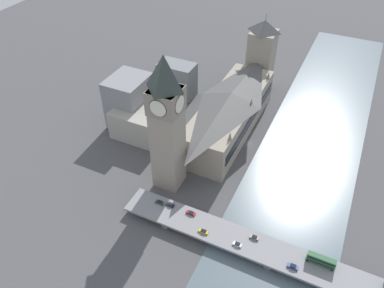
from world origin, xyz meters
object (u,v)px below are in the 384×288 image
Objects in this scene: car_northbound_tail at (293,266)px; car_southbound_extra at (254,237)px; victoria_tower at (261,55)px; car_southbound_lead at (191,213)px; car_southbound_mid at (160,202)px; double_decker_bus_lead at (321,260)px; road_bridge at (272,253)px; car_northbound_lead at (170,205)px; clock_tower at (167,122)px; car_northbound_mid at (203,231)px; car_southbound_tail at (237,244)px; parliament_hall at (230,112)px.

car_northbound_tail is 1.10× the size of car_southbound_extra.
car_southbound_lead is at bearing 94.04° from victoria_tower.
double_decker_bus_lead is at bearing -179.98° from car_southbound_mid.
road_bridge is 31.85× the size of car_southbound_mid.
car_northbound_tail is at bearing 173.12° from car_northbound_lead.
clock_tower is 40.03m from car_northbound_lead.
clock_tower is 44.25m from car_southbound_lead.
car_northbound_tail reaches higher than car_northbound_mid.
car_southbound_tail is at bearing 10.41° from double_decker_bus_lead.
car_southbound_lead is at bearing -36.06° from car_northbound_mid.
car_southbound_tail is 0.97× the size of car_southbound_extra.
car_southbound_extra is at bearing 107.24° from victoria_tower.
car_northbound_mid is 40.52m from car_northbound_tail.
car_northbound_lead is at bearing -6.88° from car_northbound_tail.
victoria_tower is 138.00m from car_southbound_extra.
double_decker_bus_lead reaches higher than car_northbound_lead.
car_southbound_lead is 1.03× the size of car_southbound_mid.
victoria_tower is at bearing -93.15° from car_southbound_mid.
car_southbound_mid is (57.01, -2.91, 1.60)m from road_bridge.
car_southbound_mid is (16.39, 0.61, 0.02)m from car_southbound_lead.
clock_tower reaches higher than parliament_hall.
parliament_hall reaches higher than car_northbound_mid.
car_southbound_tail is at bearing 113.48° from parliament_hall.
parliament_hall is at bearing -57.12° from road_bridge.
car_northbound_lead reaches higher than car_southbound_tail.
car_northbound_lead is at bearing 88.44° from parliament_hall.
victoria_tower reaches higher than double_decker_bus_lead.
victoria_tower reaches higher than road_bridge.
victoria_tower is at bearing -82.18° from car_northbound_mid.
car_northbound_lead is 5.32m from car_southbound_mid.
double_decker_bus_lead is at bearing 179.35° from car_southbound_extra.
victoria_tower is 13.24× the size of car_northbound_lead.
car_southbound_mid reaches higher than road_bridge.
car_southbound_extra is at bearing -162.64° from car_northbound_mid.
car_northbound_tail is 66.88m from car_southbound_mid.
parliament_hall reaches higher than car_southbound_tail.
car_southbound_extra is at bearing 118.75° from parliament_hall.
parliament_hall is at bearing -53.65° from car_northbound_tail.
car_northbound_tail is at bearing 33.55° from double_decker_bus_lead.
parliament_hall is 62.07m from clock_tower.
victoria_tower is (0.06, -56.81, 11.17)m from parliament_hall.
victoria_tower is at bearing -75.70° from car_southbound_tail.
car_southbound_tail is (-16.12, -0.14, -0.01)m from car_northbound_mid.
road_bridge is 35.19× the size of car_southbound_tail.
car_southbound_extra is (-21.65, -6.77, 0.02)m from car_northbound_mid.
car_southbound_lead is at bearing -177.87° from car_southbound_mid.
car_southbound_mid is at bearing 9.19° from car_northbound_lead.
road_bridge is 20.01m from double_decker_bus_lead.
car_northbound_tail is (-40.52, 0.13, 0.09)m from car_northbound_mid.
double_decker_bus_lead is (-69.28, 130.83, -17.36)m from victoria_tower.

